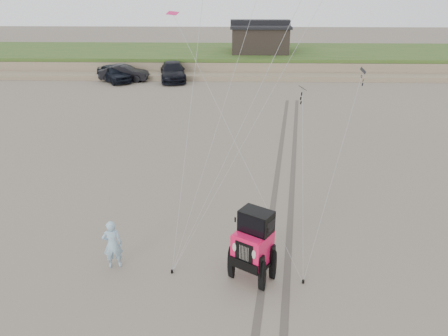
{
  "coord_description": "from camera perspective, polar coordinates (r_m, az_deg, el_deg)",
  "views": [
    {
      "loc": [
        -0.56,
        -12.31,
        9.34
      ],
      "look_at": [
        -0.98,
        3.0,
        2.6
      ],
      "focal_mm": 35.0,
      "sensor_mm": 36.0,
      "label": 1
    }
  ],
  "objects": [
    {
      "name": "jeep",
      "position": [
        14.63,
        3.72,
        -11.07
      ],
      "size": [
        4.85,
        5.76,
        2.0
      ],
      "primitive_type": null,
      "rotation": [
        0.0,
        0.0,
        -0.57
      ],
      "color": "#F91551",
      "rests_on": "ground"
    },
    {
      "name": "man",
      "position": [
        15.67,
        -14.36,
        -9.63
      ],
      "size": [
        0.74,
        0.56,
        1.82
      ],
      "primitive_type": "imported",
      "rotation": [
        0.0,
        0.0,
        3.34
      ],
      "color": "#84A4CC",
      "rests_on": "ground"
    },
    {
      "name": "stake_aux",
      "position": [
        15.18,
        10.3,
        -14.4
      ],
      "size": [
        0.08,
        0.08,
        0.12
      ],
      "primitive_type": "cylinder",
      "color": "black",
      "rests_on": "ground"
    },
    {
      "name": "truck_a",
      "position": [
        44.19,
        -14.19,
        11.91
      ],
      "size": [
        4.46,
        4.85,
        1.61
      ],
      "primitive_type": "imported",
      "rotation": [
        0.0,
        0.0,
        0.69
      ],
      "color": "black",
      "rests_on": "ground"
    },
    {
      "name": "truck_b",
      "position": [
        44.25,
        -12.91,
        12.0
      ],
      "size": [
        4.73,
        1.75,
        1.54
      ],
      "primitive_type": "imported",
      "rotation": [
        0.0,
        0.0,
        1.55
      ],
      "color": "black",
      "rests_on": "ground"
    },
    {
      "name": "truck_c",
      "position": [
        43.86,
        -6.7,
        12.42
      ],
      "size": [
        3.31,
        6.12,
        1.69
      ],
      "primitive_type": "imported",
      "rotation": [
        0.0,
        0.0,
        0.17
      ],
      "color": "black",
      "rests_on": "ground"
    },
    {
      "name": "stake_main",
      "position": [
        15.48,
        -6.81,
        -13.27
      ],
      "size": [
        0.08,
        0.08,
        0.12
      ],
      "primitive_type": "cylinder",
      "color": "black",
      "rests_on": "ground"
    },
    {
      "name": "ground",
      "position": [
        15.46,
        3.42,
        -13.46
      ],
      "size": [
        160.0,
        160.0,
        0.0
      ],
      "primitive_type": "plane",
      "color": "#6B6054",
      "rests_on": "ground"
    },
    {
      "name": "dune_ridge",
      "position": [
        50.54,
        2.24,
        14.03
      ],
      "size": [
        160.0,
        14.25,
        1.73
      ],
      "color": "#7A6B54",
      "rests_on": "ground"
    },
    {
      "name": "cabin",
      "position": [
        49.75,
        4.7,
        16.63
      ],
      "size": [
        6.4,
        5.4,
        3.35
      ],
      "color": "black",
      "rests_on": "dune_ridge"
    },
    {
      "name": "tire_tracks",
      "position": [
        22.5,
        7.96,
        -1.01
      ],
      "size": [
        5.22,
        29.74,
        0.01
      ],
      "color": "#4C443D",
      "rests_on": "ground"
    }
  ]
}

